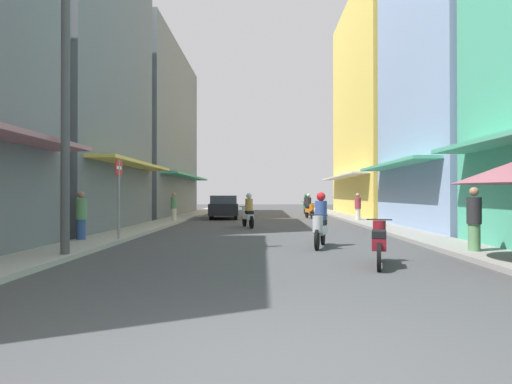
{
  "coord_description": "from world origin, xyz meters",
  "views": [
    {
      "loc": [
        -0.11,
        -3.4,
        1.51
      ],
      "look_at": [
        -0.56,
        21.39,
        1.67
      ],
      "focal_mm": 28.46,
      "sensor_mm": 36.0,
      "label": 1
    }
  ],
  "objects_px": {
    "parked_car": "(224,207)",
    "utility_pole": "(65,88)",
    "motorbike_silver": "(320,223)",
    "motorbike_green": "(306,205)",
    "motorbike_maroon": "(379,242)",
    "pedestrian_crossing": "(174,207)",
    "pedestrian_far": "(81,217)",
    "motorbike_orange": "(309,207)",
    "pedestrian_foreground": "(474,221)",
    "pedestrian_midway": "(358,208)",
    "motorbike_white": "(248,212)",
    "street_sign_no_entry": "(119,188)"
  },
  "relations": [
    {
      "from": "motorbike_maroon",
      "to": "pedestrian_foreground",
      "type": "xyz_separation_m",
      "value": [
        2.73,
        1.43,
        0.34
      ]
    },
    {
      "from": "motorbike_green",
      "to": "street_sign_no_entry",
      "type": "relative_size",
      "value": 0.68
    },
    {
      "from": "motorbike_orange",
      "to": "parked_car",
      "type": "bearing_deg",
      "value": -178.51
    },
    {
      "from": "motorbike_orange",
      "to": "street_sign_no_entry",
      "type": "xyz_separation_m",
      "value": [
        -7.44,
        -13.04,
        1.01
      ]
    },
    {
      "from": "pedestrian_foreground",
      "to": "pedestrian_far",
      "type": "relative_size",
      "value": 1.05
    },
    {
      "from": "motorbike_silver",
      "to": "utility_pole",
      "type": "distance_m",
      "value": 7.43
    },
    {
      "from": "parked_car",
      "to": "pedestrian_crossing",
      "type": "distance_m",
      "value": 4.26
    },
    {
      "from": "pedestrian_foreground",
      "to": "pedestrian_midway",
      "type": "bearing_deg",
      "value": 89.97
    },
    {
      "from": "motorbike_orange",
      "to": "motorbike_white",
      "type": "bearing_deg",
      "value": -116.86
    },
    {
      "from": "motorbike_orange",
      "to": "pedestrian_foreground",
      "type": "height_order",
      "value": "pedestrian_foreground"
    },
    {
      "from": "parked_car",
      "to": "utility_pole",
      "type": "height_order",
      "value": "utility_pole"
    },
    {
      "from": "pedestrian_foreground",
      "to": "pedestrian_midway",
      "type": "height_order",
      "value": "pedestrian_foreground"
    },
    {
      "from": "pedestrian_crossing",
      "to": "pedestrian_far",
      "type": "height_order",
      "value": "pedestrian_crossing"
    },
    {
      "from": "motorbike_green",
      "to": "motorbike_maroon",
      "type": "distance_m",
      "value": 22.88
    },
    {
      "from": "utility_pole",
      "to": "street_sign_no_entry",
      "type": "distance_m",
      "value": 3.96
    },
    {
      "from": "parked_car",
      "to": "street_sign_no_entry",
      "type": "xyz_separation_m",
      "value": [
        -2.02,
        -12.9,
        0.98
      ]
    },
    {
      "from": "motorbike_white",
      "to": "motorbike_maroon",
      "type": "relative_size",
      "value": 1.0
    },
    {
      "from": "pedestrian_crossing",
      "to": "pedestrian_midway",
      "type": "distance_m",
      "value": 10.08
    },
    {
      "from": "pedestrian_crossing",
      "to": "utility_pole",
      "type": "height_order",
      "value": "utility_pole"
    },
    {
      "from": "motorbike_green",
      "to": "motorbike_maroon",
      "type": "xyz_separation_m",
      "value": [
        -0.84,
        -22.87,
        -0.2
      ]
    },
    {
      "from": "motorbike_white",
      "to": "utility_pole",
      "type": "distance_m",
      "value": 10.49
    },
    {
      "from": "motorbike_silver",
      "to": "parked_car",
      "type": "bearing_deg",
      "value": 106.59
    },
    {
      "from": "motorbike_orange",
      "to": "pedestrian_crossing",
      "type": "height_order",
      "value": "pedestrian_crossing"
    },
    {
      "from": "motorbike_silver",
      "to": "pedestrian_crossing",
      "type": "height_order",
      "value": "pedestrian_crossing"
    },
    {
      "from": "parked_car",
      "to": "motorbike_silver",
      "type": "bearing_deg",
      "value": -73.41
    },
    {
      "from": "pedestrian_far",
      "to": "street_sign_no_entry",
      "type": "distance_m",
      "value": 1.44
    },
    {
      "from": "pedestrian_foreground",
      "to": "pedestrian_far",
      "type": "bearing_deg",
      "value": 167.81
    },
    {
      "from": "motorbike_green",
      "to": "pedestrian_far",
      "type": "bearing_deg",
      "value": -115.05
    },
    {
      "from": "motorbike_green",
      "to": "utility_pole",
      "type": "xyz_separation_m",
      "value": [
        -7.93,
        -22.13,
        3.3
      ]
    },
    {
      "from": "pedestrian_far",
      "to": "pedestrian_midway",
      "type": "relative_size",
      "value": 1.01
    },
    {
      "from": "parked_car",
      "to": "pedestrian_crossing",
      "type": "bearing_deg",
      "value": -123.66
    },
    {
      "from": "pedestrian_foreground",
      "to": "motorbike_silver",
      "type": "bearing_deg",
      "value": 156.5
    },
    {
      "from": "motorbike_maroon",
      "to": "motorbike_orange",
      "type": "distance_m",
      "value": 17.01
    },
    {
      "from": "motorbike_silver",
      "to": "motorbike_maroon",
      "type": "xyz_separation_m",
      "value": [
        0.83,
        -2.98,
        -0.2
      ]
    },
    {
      "from": "motorbike_silver",
      "to": "pedestrian_far",
      "type": "relative_size",
      "value": 1.09
    },
    {
      "from": "utility_pole",
      "to": "motorbike_orange",
      "type": "bearing_deg",
      "value": 65.14
    },
    {
      "from": "pedestrian_crossing",
      "to": "street_sign_no_entry",
      "type": "relative_size",
      "value": 0.62
    },
    {
      "from": "pedestrian_midway",
      "to": "street_sign_no_entry",
      "type": "distance_m",
      "value": 13.83
    },
    {
      "from": "parked_car",
      "to": "utility_pole",
      "type": "xyz_separation_m",
      "value": [
        -2.12,
        -16.12,
        3.27
      ]
    },
    {
      "from": "motorbike_silver",
      "to": "utility_pole",
      "type": "xyz_separation_m",
      "value": [
        -6.26,
        -2.23,
        3.3
      ]
    },
    {
      "from": "motorbike_silver",
      "to": "utility_pole",
      "type": "bearing_deg",
      "value": -160.36
    },
    {
      "from": "utility_pole",
      "to": "pedestrian_far",
      "type": "bearing_deg",
      "value": 108.22
    },
    {
      "from": "motorbike_green",
      "to": "motorbike_white",
      "type": "xyz_separation_m",
      "value": [
        -4.0,
        -12.98,
        0.0
      ]
    },
    {
      "from": "utility_pole",
      "to": "pedestrian_crossing",
      "type": "bearing_deg",
      "value": 91.08
    },
    {
      "from": "pedestrian_crossing",
      "to": "motorbike_silver",
      "type": "bearing_deg",
      "value": -57.85
    },
    {
      "from": "parked_car",
      "to": "pedestrian_midway",
      "type": "bearing_deg",
      "value": -22.01
    },
    {
      "from": "pedestrian_far",
      "to": "pedestrian_midway",
      "type": "height_order",
      "value": "pedestrian_far"
    },
    {
      "from": "motorbike_white",
      "to": "pedestrian_foreground",
      "type": "relative_size",
      "value": 1.04
    },
    {
      "from": "motorbike_green",
      "to": "motorbike_silver",
      "type": "height_order",
      "value": "same"
    },
    {
      "from": "pedestrian_midway",
      "to": "utility_pole",
      "type": "height_order",
      "value": "utility_pole"
    }
  ]
}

